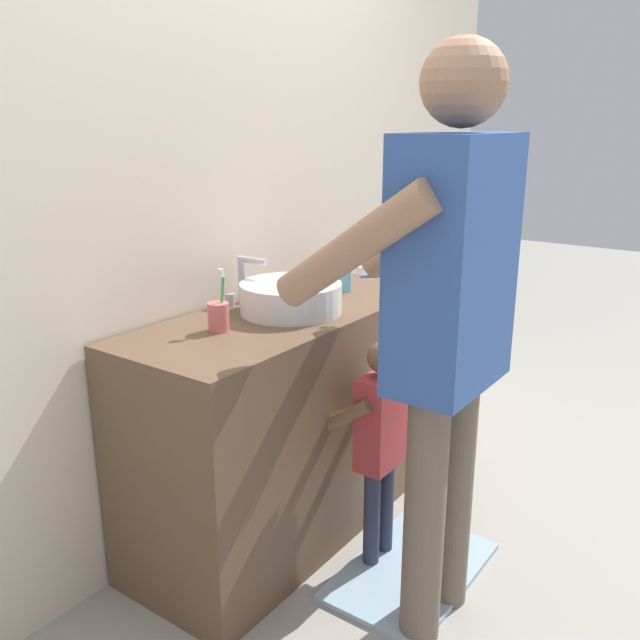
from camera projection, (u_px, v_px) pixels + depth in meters
name	position (u px, v px, depth m)	size (l,w,h in m)	color
ground_plane	(352.00, 548.00, 2.55)	(14.00, 14.00, 0.00)	#9E998E
back_wall	(217.00, 176.00, 2.50)	(4.40, 0.08, 2.70)	beige
vanity_cabinet	(288.00, 422.00, 2.59)	(1.34, 0.54, 0.88)	brown
sink_basin	(291.00, 297.00, 2.43)	(0.37, 0.37, 0.11)	silver
faucet	(244.00, 282.00, 2.55)	(0.18, 0.14, 0.18)	#B7BABF
toothbrush_cup	(219.00, 316.00, 2.22)	(0.07, 0.07, 0.21)	#D86666
soap_bottle	(345.00, 275.00, 2.74)	(0.06, 0.06, 0.17)	#66B2D1
bath_mat	(411.00, 571.00, 2.40)	(0.64, 0.40, 0.02)	#99B7CC
child_toddler	(379.00, 434.00, 2.34)	(0.26, 0.26, 0.84)	#2D334C
adult_parent	(445.00, 302.00, 1.91)	(0.55, 0.57, 1.76)	#6B5B4C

